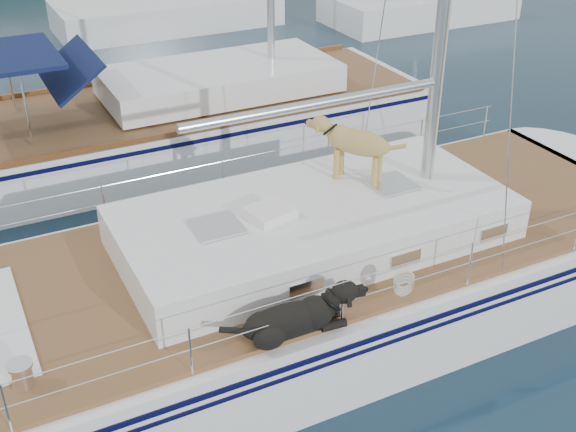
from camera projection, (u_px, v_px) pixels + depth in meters
ground at (263, 329)px, 10.10m from camera, size 120.00×120.00×0.00m
main_sailboat at (268, 288)px, 9.80m from camera, size 12.00×3.83×14.01m
neighbor_sailboat at (173, 125)px, 15.01m from camera, size 11.00×3.50×13.30m
bg_boat_center at (167, 13)px, 23.88m from camera, size 7.20×3.00×11.65m
bg_boat_east at (419, 7)px, 24.68m from camera, size 6.40×3.00×11.65m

